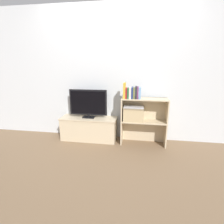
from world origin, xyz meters
The scene contains 17 objects.
ground_plane centered at (0.00, 0.00, 0.00)m, with size 16.00×16.00×0.00m, color brown.
wall_back centered at (0.00, 0.40, 1.20)m, with size 10.00×0.05×2.40m.
tv_stand centered at (-0.45, 0.18, 0.22)m, with size 1.04×0.38×0.43m.
tv centered at (-0.45, 0.18, 0.71)m, with size 0.69×0.14×0.52m.
bookshelf_lower_tier centered at (0.56, 0.19, 0.27)m, with size 0.78×0.28×0.43m.
bookshelf_upper_tier centered at (0.56, 0.19, 0.69)m, with size 0.78×0.28×0.40m.
book_mustard centered at (0.22, 0.10, 0.96)m, with size 0.04×0.14×0.26m.
book_crimson centered at (0.25, 0.10, 0.92)m, with size 0.02×0.14×0.18m.
book_forest centered at (0.28, 0.10, 0.92)m, with size 0.02×0.15×0.17m.
book_ivory centered at (0.31, 0.10, 0.92)m, with size 0.03×0.14×0.18m.
book_navy centered at (0.35, 0.10, 0.93)m, with size 0.03×0.15×0.19m.
book_olive centered at (0.38, 0.10, 0.92)m, with size 0.02×0.13×0.18m.
book_charcoal centered at (0.41, 0.10, 0.93)m, with size 0.03×0.14×0.20m.
book_plum centered at (0.44, 0.10, 0.93)m, with size 0.02×0.12×0.20m.
book_skyblue centered at (0.47, 0.10, 0.92)m, with size 0.03×0.14×0.19m.
storage_basket_left centered at (0.38, 0.12, 0.56)m, with size 0.35×0.25×0.24m.
laptop centered at (0.38, 0.12, 0.68)m, with size 0.33×0.23×0.02m.
Camera 1 is at (0.47, -2.81, 1.39)m, focal length 28.00 mm.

